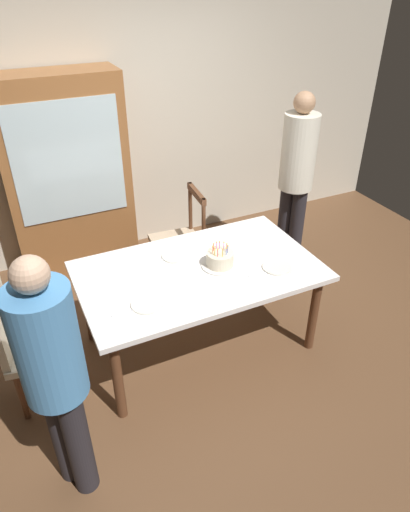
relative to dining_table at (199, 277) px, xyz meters
The scene contains 15 objects.
ground 0.65m from the dining_table, ahead, with size 6.40×6.40×0.00m, color brown.
back_wall 1.96m from the dining_table, 90.00° to the left, with size 6.40×0.10×2.60m, color beige.
dining_table is the anchor object (origin of this frame).
birthday_cake 0.21m from the dining_table, 10.59° to the right, with size 0.28×0.28×0.18m.
plate_near_celebrant 0.55m from the dining_table, 154.06° to the right, with size 0.22×0.22×0.01m, color silver.
plate_far_side 0.27m from the dining_table, 110.49° to the left, with size 0.22×0.22×0.01m, color silver.
plate_near_guest 0.59m from the dining_table, 24.03° to the right, with size 0.22×0.22×0.01m, color silver.
fork_near_celebrant 0.70m from the dining_table, 158.62° to the right, with size 0.18×0.02×0.01m, color silver.
fork_far_side 0.34m from the dining_table, 138.44° to the left, with size 0.18×0.02×0.01m, color silver.
fork_near_guest 0.45m from the dining_table, 34.16° to the right, with size 0.18×0.02×0.01m, color silver.
chair_spindle_back 0.89m from the dining_table, 77.24° to the left, with size 0.48×0.48×0.95m.
chair_upholstered 1.28m from the dining_table, behind, with size 0.51×0.51×0.95m.
person_celebrant 1.40m from the dining_table, 146.47° to the right, with size 0.32×0.32×1.59m.
person_guest 1.56m from the dining_table, 28.26° to the left, with size 0.32×0.32×1.73m.
china_cabinet 1.70m from the dining_table, 111.53° to the left, with size 1.10×0.45×1.90m.
Camera 1 is at (-1.16, -2.55, 2.63)m, focal length 32.11 mm.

